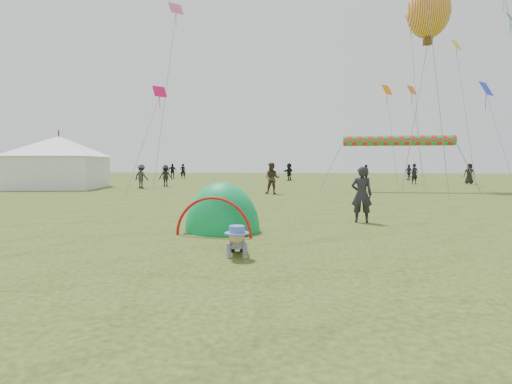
# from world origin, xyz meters

# --- Properties ---
(ground) EXTENTS (140.00, 140.00, 0.00)m
(ground) POSITION_xyz_m (0.00, 0.00, 0.00)
(ground) COLOR #1D390D
(crawling_toddler) EXTENTS (0.68, 0.87, 0.61)m
(crawling_toddler) POSITION_xyz_m (-1.15, -0.08, 0.30)
(crawling_toddler) COLOR black
(crawling_toddler) RESTS_ON ground
(popup_tent) EXTENTS (2.03, 1.73, 2.46)m
(popup_tent) POSITION_xyz_m (-2.01, 2.50, 0.00)
(popup_tent) COLOR #029143
(popup_tent) RESTS_ON ground
(standing_adult) EXTENTS (0.62, 0.44, 1.61)m
(standing_adult) POSITION_xyz_m (1.61, 4.55, 0.81)
(standing_adult) COLOR black
(standing_adult) RESTS_ON ground
(event_marquee) EXTENTS (6.65, 6.65, 3.87)m
(event_marquee) POSITION_xyz_m (-17.08, 18.32, 1.93)
(event_marquee) COLOR white
(event_marquee) RESTS_ON ground
(crowd_person_0) EXTENTS (0.73, 0.60, 1.73)m
(crowd_person_0) POSITION_xyz_m (-14.76, 37.90, 0.86)
(crowd_person_0) COLOR black
(crowd_person_0) RESTS_ON ground
(crowd_person_2) EXTENTS (0.86, 1.03, 1.64)m
(crowd_person_2) POSITION_xyz_m (5.17, 30.74, 0.82)
(crowd_person_2) COLOR #202B3A
(crowd_person_2) RESTS_ON ground
(crowd_person_4) EXTENTS (0.93, 0.77, 1.64)m
(crowd_person_4) POSITION_xyz_m (-15.90, 35.37, 0.82)
(crowd_person_4) COLOR black
(crowd_person_4) RESTS_ON ground
(crowd_person_5) EXTENTS (1.40, 1.55, 1.71)m
(crowd_person_5) POSITION_xyz_m (-20.96, 30.18, 0.86)
(crowd_person_5) COLOR #2F394C
(crowd_person_5) RESTS_ON ground
(crowd_person_6) EXTENTS (0.75, 0.65, 1.73)m
(crowd_person_6) POSITION_xyz_m (8.71, 27.68, 0.87)
(crowd_person_6) COLOR black
(crowd_person_6) RESTS_ON ground
(crowd_person_7) EXTENTS (0.91, 0.73, 1.77)m
(crowd_person_7) POSITION_xyz_m (-1.99, 15.06, 0.88)
(crowd_person_7) COLOR #433428
(crowd_person_7) RESTS_ON ground
(crowd_person_8) EXTENTS (0.81, 1.06, 1.68)m
(crowd_person_8) POSITION_xyz_m (10.18, 36.15, 0.84)
(crowd_person_8) COLOR #263646
(crowd_person_8) RESTS_ON ground
(crowd_person_9) EXTENTS (1.20, 0.88, 1.66)m
(crowd_person_9) POSITION_xyz_m (-11.53, 19.16, 0.83)
(crowd_person_9) COLOR #313137
(crowd_person_9) RESTS_ON ground
(crowd_person_10) EXTENTS (0.98, 0.80, 1.74)m
(crowd_person_10) POSITION_xyz_m (13.30, 28.46, 0.87)
(crowd_person_10) COLOR black
(crowd_person_10) RESTS_ON ground
(crowd_person_11) EXTENTS (1.25, 1.72, 1.80)m
(crowd_person_11) POSITION_xyz_m (-2.11, 33.73, 0.90)
(crowd_person_11) COLOR black
(crowd_person_11) RESTS_ON ground
(crowd_person_13) EXTENTS (0.90, 0.74, 1.69)m
(crowd_person_13) POSITION_xyz_m (-18.69, 25.49, 0.84)
(crowd_person_13) COLOR #2F211E
(crowd_person_13) RESTS_ON ground
(crowd_person_14) EXTENTS (1.10, 0.86, 1.75)m
(crowd_person_14) POSITION_xyz_m (-15.61, 36.73, 0.87)
(crowd_person_14) COLOR black
(crowd_person_14) RESTS_ON ground
(crowd_person_15) EXTENTS (1.09, 0.71, 1.59)m
(crowd_person_15) POSITION_xyz_m (-10.60, 21.38, 0.80)
(crowd_person_15) COLOR black
(crowd_person_15) RESTS_ON ground
(balloon_kite) EXTENTS (2.73, 2.73, 3.82)m
(balloon_kite) POSITION_xyz_m (7.65, 20.92, 11.42)
(balloon_kite) COLOR yellow
(rainbow_tube_kite) EXTENTS (6.56, 0.64, 0.64)m
(rainbow_tube_kite) POSITION_xyz_m (5.40, 18.29, 3.11)
(rainbow_tube_kite) COLOR red
(diamond_kite_0) EXTENTS (0.88, 0.88, 0.72)m
(diamond_kite_0) POSITION_xyz_m (-9.38, 17.32, 6.25)
(diamond_kite_0) COLOR #E10850
(diamond_kite_1) EXTENTS (1.02, 1.02, 0.84)m
(diamond_kite_1) POSITION_xyz_m (6.15, 26.64, 7.66)
(diamond_kite_1) COLOR orange
(diamond_kite_2) EXTENTS (1.06, 1.06, 0.87)m
(diamond_kite_2) POSITION_xyz_m (11.80, 28.10, 11.39)
(diamond_kite_2) COLOR gold
(diamond_kite_4) EXTENTS (1.33, 1.33, 1.09)m
(diamond_kite_4) POSITION_xyz_m (13.00, 25.06, 7.28)
(diamond_kite_4) COLOR blue
(diamond_kite_5) EXTENTS (1.13, 1.13, 0.93)m
(diamond_kite_5) POSITION_xyz_m (-10.22, 23.06, 13.55)
(diamond_kite_5) COLOR #DB548E
(diamond_kite_6) EXTENTS (1.08, 1.08, 0.88)m
(diamond_kite_6) POSITION_xyz_m (8.24, 28.42, 13.58)
(diamond_kite_6) COLOR red
(diamond_kite_7) EXTENTS (1.00, 1.00, 0.82)m
(diamond_kite_7) POSITION_xyz_m (8.75, 29.64, 8.13)
(diamond_kite_7) COLOR orange
(diamond_kite_9) EXTENTS (0.97, 0.97, 0.79)m
(diamond_kite_9) POSITION_xyz_m (14.50, 25.13, 12.38)
(diamond_kite_9) COLOR green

